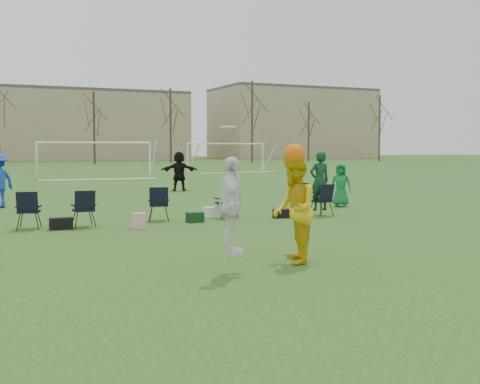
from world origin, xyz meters
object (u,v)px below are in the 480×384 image
goal_mid (95,150)px  goal_right (227,149)px  center_contest (276,207)px  fielder_green_far (341,185)px  fielder_black (179,171)px

goal_mid → goal_right: 13.42m
center_contest → goal_right: goal_right is taller
fielder_green_far → goal_mid: 22.67m
fielder_black → goal_right: 21.25m
fielder_green_far → goal_right: bearing=116.4°
fielder_black → center_contest: size_ratio=0.78×
fielder_black → goal_right: bearing=-98.8°
fielder_green_far → goal_mid: goal_mid is taller
goal_right → goal_mid: bearing=-161.4°
fielder_black → center_contest: (-4.43, -18.29, 0.09)m
fielder_black → center_contest: center_contest is taller
center_contest → goal_right: 39.68m
fielder_black → goal_mid: goal_mid is taller
center_contest → goal_right: (14.85, 36.79, 0.88)m
goal_right → fielder_black: bearing=-127.4°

